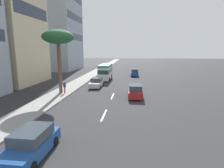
% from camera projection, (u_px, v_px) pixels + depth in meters
% --- Properties ---
extents(ground_plane, '(198.00, 198.00, 0.00)m').
position_uv_depth(ground_plane, '(119.00, 82.00, 35.23)').
color(ground_plane, '#2D2D30').
extents(sidewalk_right, '(162.00, 3.28, 0.15)m').
position_uv_depth(sidewalk_right, '(81.00, 81.00, 36.10)').
color(sidewalk_right, gray).
rests_on(sidewalk_right, ground_plane).
extents(lane_stripe_mid, '(3.20, 0.16, 0.01)m').
position_uv_depth(lane_stripe_mid, '(104.00, 115.00, 17.65)').
color(lane_stripe_mid, silver).
rests_on(lane_stripe_mid, ground_plane).
extents(lane_stripe_far, '(3.20, 0.16, 0.01)m').
position_uv_depth(lane_stripe_far, '(113.00, 96.00, 24.83)').
color(lane_stripe_far, silver).
rests_on(lane_stripe_far, ground_plane).
extents(car_lead, '(4.75, 1.88, 1.70)m').
position_uv_depth(car_lead, '(136.00, 91.00, 24.40)').
color(car_lead, '#A51E1E').
rests_on(car_lead, ground_plane).
extents(car_second, '(4.34, 1.79, 1.71)m').
position_uv_depth(car_second, '(135.00, 73.00, 43.69)').
color(car_second, '#1E478C').
rests_on(car_second, ground_plane).
extents(car_third, '(4.55, 1.85, 1.56)m').
position_uv_depth(car_third, '(97.00, 82.00, 30.97)').
color(car_third, silver).
rests_on(car_third, ground_plane).
extents(car_fourth, '(4.39, 1.93, 1.66)m').
position_uv_depth(car_fourth, '(31.00, 144.00, 10.74)').
color(car_fourth, '#1E478C').
rests_on(car_fourth, ground_plane).
extents(minibus_fifth, '(6.86, 2.27, 3.20)m').
position_uv_depth(minibus_fifth, '(106.00, 71.00, 38.20)').
color(minibus_fifth, silver).
rests_on(minibus_fifth, ground_plane).
extents(pedestrian_near_lamp, '(0.37, 0.30, 1.69)m').
position_uv_depth(pedestrian_near_lamp, '(65.00, 87.00, 25.91)').
color(pedestrian_near_lamp, red).
rests_on(pedestrian_near_lamp, sidewalk_right).
extents(palm_tree, '(4.31, 4.31, 8.82)m').
position_uv_depth(palm_tree, '(58.00, 38.00, 24.75)').
color(palm_tree, brown).
rests_on(palm_tree, sidewalk_right).
extents(office_tower_far, '(15.54, 12.84, 39.85)m').
position_uv_depth(office_tower_far, '(54.00, 4.00, 54.76)').
color(office_tower_far, '#99A3B2').
rests_on(office_tower_far, ground_plane).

